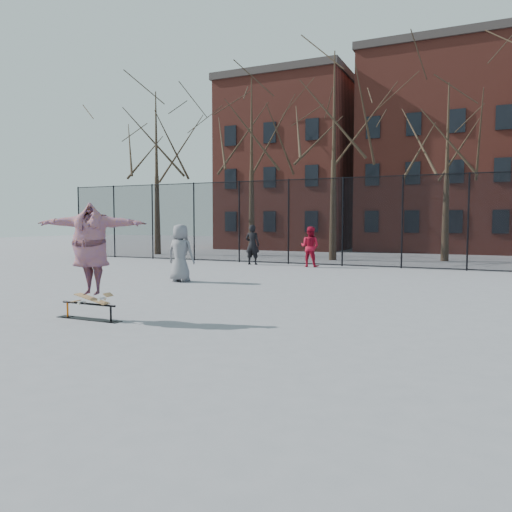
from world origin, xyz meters
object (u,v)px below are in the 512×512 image
at_px(skateboard, 92,301).
at_px(bystander_red, 310,247).
at_px(skate_rail, 89,313).
at_px(bystander_black, 252,245).
at_px(bystander_grey, 181,253).
at_px(skater, 91,253).

xyz_separation_m(skateboard, bystander_red, (0.27, 13.23, 0.50)).
bearing_deg(skateboard, bystander_red, 88.84).
xyz_separation_m(skate_rail, skateboard, (0.09, -0.00, 0.26)).
height_order(bystander_black, bystander_red, bystander_black).
xyz_separation_m(skate_rail, bystander_grey, (-1.84, 6.24, 0.83)).
distance_m(skate_rail, skateboard, 0.28).
relative_size(skate_rail, skateboard, 1.82).
distance_m(skate_rail, bystander_red, 13.25).
bearing_deg(bystander_red, skateboard, 93.41).
bearing_deg(skateboard, skate_rail, 180.00).
bearing_deg(bystander_grey, skater, 103.25).
bearing_deg(bystander_black, bystander_red, 175.41).
distance_m(skateboard, bystander_grey, 6.55).
height_order(skateboard, bystander_black, bystander_black).
relative_size(skate_rail, bystander_grey, 0.81).
relative_size(skate_rail, skater, 0.68).
xyz_separation_m(skate_rail, bystander_black, (-2.46, 13.23, 0.80)).
xyz_separation_m(skateboard, bystander_black, (-2.55, 13.23, 0.53)).
height_order(skate_rail, bystander_black, bystander_black).
bearing_deg(skateboard, skater, 0.00).
distance_m(skater, bystander_black, 13.48).
distance_m(skate_rail, bystander_black, 13.48).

